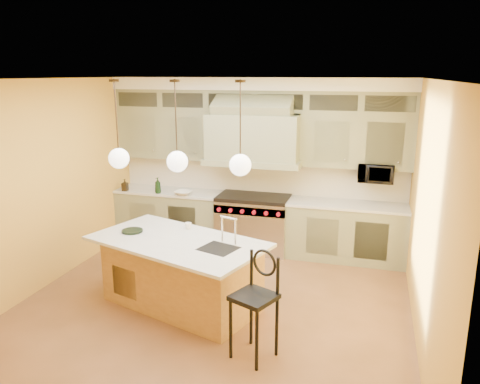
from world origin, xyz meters
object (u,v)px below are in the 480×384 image
(range, at_px, (253,223))
(counter_stool, at_px, (256,298))
(microwave, at_px, (376,173))
(kitchen_island, at_px, (181,272))

(range, bearing_deg, counter_stool, -75.06)
(range, bearing_deg, microwave, 3.12)
(range, xyz_separation_m, kitchen_island, (-0.40, -2.21, -0.01))
(microwave, bearing_deg, range, -176.88)
(counter_stool, bearing_deg, microwave, 93.68)
(kitchen_island, bearing_deg, microwave, 62.48)
(range, distance_m, kitchen_island, 2.24)
(range, bearing_deg, kitchen_island, -100.15)
(range, xyz_separation_m, counter_stool, (0.81, -3.03, 0.18))
(range, xyz_separation_m, microwave, (1.95, 0.11, 0.96))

